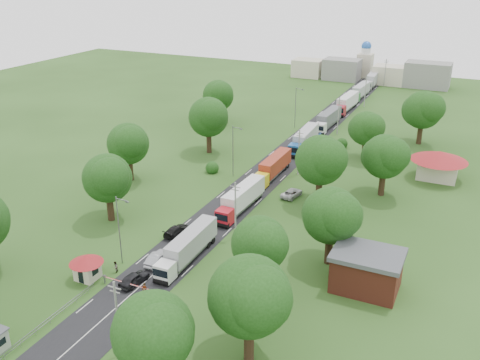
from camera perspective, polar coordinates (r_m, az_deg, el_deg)
The scene contains 46 objects.
ground at distance 87.95m, azimuth -1.76°, elevation -3.47°, with size 260.00×260.00×0.00m, color #254617.
road at distance 104.65m, azimuth 3.16°, elevation 0.90°, with size 8.00×200.00×0.04m, color black.
boom_barrier at distance 69.79m, azimuth -12.21°, elevation -10.71°, with size 9.22×0.35×1.18m.
guard_booth at distance 72.42m, azimuth -16.05°, elevation -8.61°, with size 4.40×4.40×3.45m.
guard_rail at distance 66.44m, azimuth -20.04°, elevation -14.54°, with size 0.10×17.00×1.70m, color slate, non-canonical shape.
info_sign at distance 115.42m, azimuth 8.41°, elevation 4.37°, with size 0.12×3.10×4.10m.
pole_0 at distance 57.68m, azimuth -12.93°, elevation -14.11°, with size 1.60×0.24×9.00m.
pole_1 at distance 78.07m, azimuth -0.50°, elevation -3.17°, with size 1.60×0.24×9.00m.
pole_2 at distance 102.13m, azimuth 6.29°, elevation 3.04°, with size 1.60×0.24×9.00m.
pole_3 at distance 127.81m, azimuth 10.45°, elevation 6.81°, with size 1.60×0.24×9.00m.
pole_4 at distance 154.29m, azimuth 13.24°, elevation 9.29°, with size 1.60×0.24×9.00m.
pole_5 at distance 181.23m, azimuth 15.22°, elevation 11.02°, with size 1.60×0.24×9.00m.
lamp_0 at distance 73.03m, azimuth -12.71°, elevation -4.94°, with size 2.03×0.22×10.00m.
lamp_1 at distance 100.44m, azimuth -0.68°, elevation 3.36°, with size 2.03×0.22×10.00m.
lamp_2 at distance 131.50m, azimuth 6.00°, elevation 7.90°, with size 2.03×0.22×10.00m.
tree_0 at distance 51.15m, azimuth -9.16°, elevation -15.61°, with size 8.80×8.80×11.07m.
tree_1 at distance 53.97m, azimuth 1.07°, elevation -12.16°, with size 9.60×9.60×12.05m.
tree_2 at distance 65.31m, azimuth 2.14°, elevation -6.78°, with size 8.00×8.00×10.10m.
tree_3 at distance 71.78m, azimuth 9.72°, elevation -3.69°, with size 8.80×8.80×11.07m.
tree_4 at distance 89.24m, azimuth 8.63°, elevation 2.16°, with size 9.60×9.60×12.05m.
tree_5 at distance 94.99m, azimuth 15.22°, elevation 2.47°, with size 8.80×8.80×11.07m.
tree_6 at distance 112.27m, azimuth 13.32°, elevation 5.40°, with size 8.00×8.00×10.10m.
tree_7 at distance 125.02m, azimuth 18.94°, elevation 7.12°, with size 9.60×9.60×12.05m.
tree_10 at distance 85.10m, azimuth -13.91°, elevation 0.25°, with size 8.80×8.80×11.07m.
tree_11 at distance 100.23m, azimuth -11.81°, elevation 3.85°, with size 8.80×8.80×11.07m.
tree_12 at distance 113.02m, azimuth -3.35°, elevation 6.75°, with size 9.60×9.60×12.05m.
tree_13 at distance 133.89m, azimuth -2.32°, elevation 9.01°, with size 8.80×8.80×11.07m.
house_brick at distance 69.31m, azimuth 13.35°, elevation -9.36°, with size 8.60×6.60×5.20m.
house_cream at distance 106.50m, azimuth 20.44°, elevation 1.94°, with size 10.08×10.08×5.80m.
distant_town at distance 187.14m, azimuth 14.01°, elevation 11.11°, with size 52.00×8.00×8.00m.
church at distance 195.44m, azimuth 13.19°, elevation 12.22°, with size 5.00×5.00×12.30m.
truck_0 at distance 74.15m, azimuth -5.55°, elevation -7.09°, with size 2.58×13.83×3.83m.
truck_1 at distance 87.83m, azimuth 0.12°, elevation -1.99°, with size 2.84×14.15×3.91m.
truck_2 at distance 101.59m, azimuth 3.59°, elevation 1.44°, with size 2.38×13.81×3.83m.
truck_3 at distance 117.74m, azimuth 6.90°, elevation 4.38°, with size 2.95×14.62×4.04m.
truck_4 at distance 133.45m, azimuth 9.37°, elevation 6.42°, with size 2.99×14.55×4.02m.
truck_5 at distance 149.62m, azimuth 11.31°, elevation 8.07°, with size 3.15×15.10×4.17m.
truck_6 at distance 164.84m, azimuth 12.72°, elevation 9.23°, with size 2.96×14.09×3.89m.
truck_7 at distance 181.34m, azimuth 13.94°, elevation 10.36°, with size 3.16×15.24×4.21m.
car_lane_front at distance 70.65m, azimuth -11.24°, elevation -10.29°, with size 1.83×4.55×1.55m, color black.
car_lane_mid at distance 74.41m, azimuth -8.76°, elevation -8.26°, with size 1.67×4.79×1.58m, color #929399.
car_lane_rear at distance 81.36m, azimuth -6.78°, elevation -5.35°, with size 1.97×4.85×1.41m, color black.
car_verge_near at distance 93.70m, azimuth 5.54°, elevation -1.41°, with size 2.25×4.88×1.36m, color #BEBEBE.
car_verge_far at distance 109.25m, azimuth 7.68°, elevation 2.13°, with size 1.92×4.77×1.62m, color #53565A.
pedestrian_near at distance 68.02m, azimuth -10.14°, elevation -11.48°, with size 0.67×0.44×1.82m, color gray.
pedestrian_booth at distance 73.44m, azimuth -13.15°, elevation -9.06°, with size 0.78×0.61×1.61m, color gray.
Camera 1 is at (35.86, -70.42, 38.60)m, focal length 40.00 mm.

